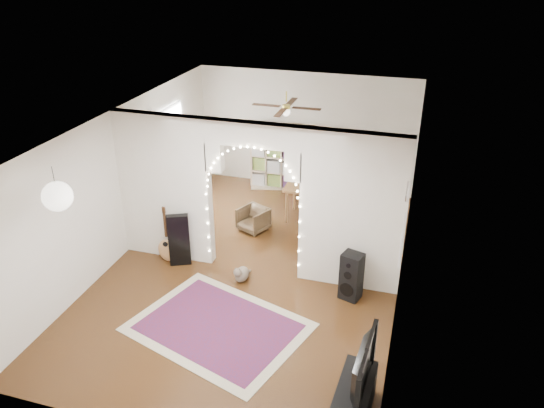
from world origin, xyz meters
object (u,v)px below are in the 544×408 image
(dining_chair_left, at_px, (253,219))
(dining_table, at_px, (315,189))
(bookcase, at_px, (283,157))
(dining_chair_right, at_px, (332,239))
(acoustic_guitar, at_px, (167,242))
(media_console, at_px, (353,401))
(floor_speaker, at_px, (351,276))

(dining_chair_left, bearing_deg, dining_table, 62.55)
(bookcase, relative_size, dining_table, 1.27)
(dining_chair_right, bearing_deg, bookcase, 138.05)
(bookcase, xyz_separation_m, dining_chair_right, (1.66, -2.56, -0.50))
(acoustic_guitar, xyz_separation_m, dining_chair_left, (1.12, 1.55, -0.17))
(bookcase, bearing_deg, media_console, -81.89)
(floor_speaker, height_order, bookcase, bookcase)
(media_console, distance_m, dining_chair_left, 4.89)
(acoustic_guitar, xyz_separation_m, media_console, (3.76, -2.56, -0.16))
(media_console, xyz_separation_m, dining_chair_right, (-0.98, 3.75, 0.02))
(acoustic_guitar, height_order, floor_speaker, acoustic_guitar)
(dining_chair_left, distance_m, dining_chair_right, 1.71)
(dining_chair_left, bearing_deg, dining_chair_right, 12.48)
(floor_speaker, relative_size, bookcase, 0.54)
(bookcase, height_order, dining_chair_left, bookcase)
(acoustic_guitar, xyz_separation_m, bookcase, (1.12, 3.75, 0.36))
(floor_speaker, xyz_separation_m, bookcase, (-2.22, 3.90, 0.36))
(media_console, height_order, dining_table, dining_table)
(dining_chair_right, bearing_deg, media_console, -60.24)
(media_console, xyz_separation_m, dining_table, (-1.57, 4.94, 0.43))
(floor_speaker, height_order, dining_chair_right, floor_speaker)
(floor_speaker, relative_size, dining_chair_right, 1.41)
(acoustic_guitar, xyz_separation_m, dining_chair_right, (2.78, 1.19, -0.14))
(floor_speaker, xyz_separation_m, dining_table, (-1.16, 2.53, 0.27))
(acoustic_guitar, bearing_deg, dining_chair_right, 22.59)
(dining_table, xyz_separation_m, dining_chair_right, (0.59, -1.19, -0.42))
(dining_table, height_order, dining_chair_right, dining_table)
(media_console, bearing_deg, acoustic_guitar, 149.01)
(media_console, relative_size, bookcase, 0.65)
(bookcase, xyz_separation_m, dining_table, (1.07, -1.37, -0.08))
(floor_speaker, bearing_deg, bookcase, 137.52)
(dining_chair_left, relative_size, dining_chair_right, 0.91)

